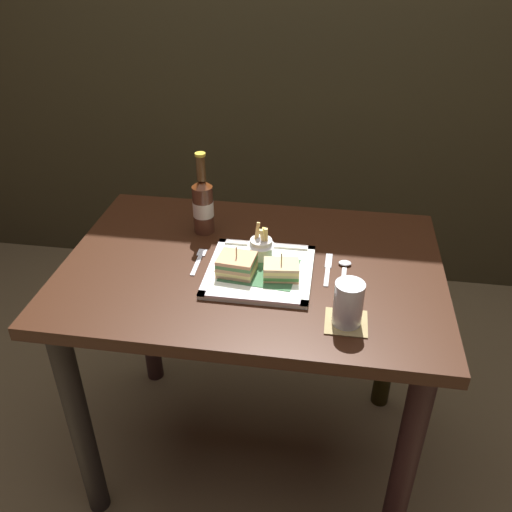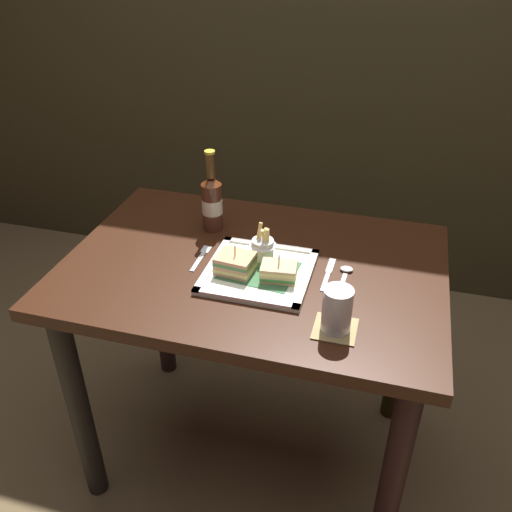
{
  "view_description": "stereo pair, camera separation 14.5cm",
  "coord_description": "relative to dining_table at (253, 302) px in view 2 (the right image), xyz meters",
  "views": [
    {
      "loc": [
        0.2,
        -1.23,
        1.6
      ],
      "look_at": [
        0.01,
        -0.02,
        0.82
      ],
      "focal_mm": 38.03,
      "sensor_mm": 36.0,
      "label": 1
    },
    {
      "loc": [
        0.34,
        -1.2,
        1.6
      ],
      "look_at": [
        0.01,
        -0.02,
        0.82
      ],
      "focal_mm": 38.03,
      "sensor_mm": 36.0,
      "label": 2
    }
  ],
  "objects": [
    {
      "name": "sandwich_half_right",
      "position": [
        0.09,
        -0.07,
        0.17
      ],
      "size": [
        0.1,
        0.08,
        0.07
      ],
      "color": "tan",
      "rests_on": "square_plate"
    },
    {
      "name": "dining_table",
      "position": [
        0.0,
        0.0,
        0.0
      ],
      "size": [
        1.04,
        0.72,
        0.78
      ],
      "color": "black",
      "rests_on": "ground_plane"
    },
    {
      "name": "knife",
      "position": [
        0.21,
        0.01,
        0.14
      ],
      "size": [
        0.02,
        0.16,
        0.0
      ],
      "color": "silver",
      "rests_on": "dining_table"
    },
    {
      "name": "back_wall",
      "position": [
        0.0,
        1.21,
        0.61
      ],
      "size": [
        5.2,
        0.1,
        2.5
      ],
      "primitive_type": "cube",
      "color": "#362F1A",
      "rests_on": "ground_plane"
    },
    {
      "name": "sandwich_half_left",
      "position": [
        -0.03,
        -0.07,
        0.17
      ],
      "size": [
        0.1,
        0.09,
        0.08
      ],
      "color": "tan",
      "rests_on": "square_plate"
    },
    {
      "name": "ground_plane",
      "position": [
        0.0,
        0.0,
        -0.64
      ],
      "size": [
        6.0,
        6.0,
        0.0
      ],
      "primitive_type": "plane",
      "color": "brown"
    },
    {
      "name": "spoon",
      "position": [
        0.25,
        0.01,
        0.14
      ],
      "size": [
        0.04,
        0.13,
        0.01
      ],
      "color": "silver",
      "rests_on": "dining_table"
    },
    {
      "name": "square_plate",
      "position": [
        0.03,
        -0.05,
        0.14
      ],
      "size": [
        0.28,
        0.28,
        0.02
      ],
      "color": "white",
      "rests_on": "dining_table"
    },
    {
      "name": "drink_coaster",
      "position": [
        0.26,
        -0.22,
        0.14
      ],
      "size": [
        0.1,
        0.1,
        0.0
      ],
      "primitive_type": "cube",
      "color": "olive",
      "rests_on": "dining_table"
    },
    {
      "name": "fries_cup",
      "position": [
        0.02,
        0.02,
        0.19
      ],
      "size": [
        0.08,
        0.08,
        0.1
      ],
      "color": "silver",
      "rests_on": "square_plate"
    },
    {
      "name": "water_glass",
      "position": [
        0.26,
        -0.22,
        0.19
      ],
      "size": [
        0.07,
        0.07,
        0.11
      ],
      "color": "silver",
      "rests_on": "dining_table"
    },
    {
      "name": "beer_bottle",
      "position": [
        -0.17,
        0.16,
        0.23
      ],
      "size": [
        0.06,
        0.06,
        0.25
      ],
      "color": "#4D291B",
      "rests_on": "dining_table"
    },
    {
      "name": "fork",
      "position": [
        -0.15,
        -0.01,
        0.14
      ],
      "size": [
        0.02,
        0.13,
        0.0
      ],
      "color": "silver",
      "rests_on": "dining_table"
    }
  ]
}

